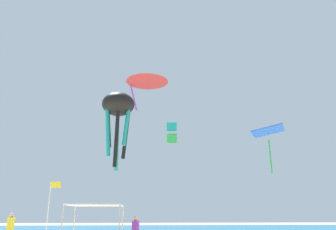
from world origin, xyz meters
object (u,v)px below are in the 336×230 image
at_px(canopy_tent, 96,207).
at_px(person_near_tent, 135,230).
at_px(person_leftmost, 10,226).
at_px(kite_delta_red, 147,78).
at_px(kite_octopus_black, 118,108).
at_px(kite_diamond_blue, 268,133).
at_px(kite_box_teal, 172,132).
at_px(banner_flag, 50,207).

distance_m(canopy_tent, person_near_tent, 2.74).
bearing_deg(person_leftmost, person_near_tent, 30.38).
relative_size(kite_delta_red, kite_octopus_black, 1.30).
relative_size(kite_diamond_blue, kite_box_teal, 1.21).
relative_size(canopy_tent, person_near_tent, 1.78).
bearing_deg(kite_diamond_blue, person_leftmost, -48.56).
relative_size(person_near_tent, person_leftmost, 0.92).
bearing_deg(canopy_tent, kite_box_teal, 75.65).
bearing_deg(kite_box_teal, person_leftmost, 63.55).
xyz_separation_m(banner_flag, kite_box_teal, (9.18, 24.52, 10.74)).
height_order(person_near_tent, kite_box_teal, kite_box_teal).
bearing_deg(kite_delta_red, kite_diamond_blue, -0.27).
bearing_deg(kite_delta_red, kite_box_teal, 105.12).
relative_size(person_near_tent, banner_flag, 0.48).
bearing_deg(person_leftmost, kite_box_teal, 117.54).
bearing_deg(canopy_tent, kite_octopus_black, 74.14).
bearing_deg(banner_flag, person_near_tent, -17.26).
bearing_deg(banner_flag, kite_diamond_blue, 23.96).
bearing_deg(person_near_tent, kite_diamond_blue, -29.44).
bearing_deg(kite_box_teal, kite_octopus_black, 77.94).
xyz_separation_m(person_leftmost, kite_diamond_blue, (19.28, 4.99, 7.59)).
bearing_deg(person_leftmost, canopy_tent, 28.93).
bearing_deg(banner_flag, person_leftmost, 142.21).
bearing_deg(person_near_tent, kite_box_teal, 13.57).
distance_m(canopy_tent, person_leftmost, 6.47).
xyz_separation_m(kite_diamond_blue, kite_delta_red, (-10.83, 8.48, 8.63)).
bearing_deg(kite_box_teal, kite_delta_red, 69.47).
xyz_separation_m(banner_flag, kite_delta_red, (5.51, 15.74, 15.13)).
relative_size(canopy_tent, banner_flag, 0.85).
xyz_separation_m(person_leftmost, kite_octopus_black, (6.42, -0.28, 7.90)).
xyz_separation_m(person_leftmost, kite_box_teal, (12.11, 22.24, 11.82)).
relative_size(kite_diamond_blue, kite_octopus_black, 0.73).
bearing_deg(kite_octopus_black, person_near_tent, 140.34).
relative_size(canopy_tent, kite_diamond_blue, 0.78).
distance_m(banner_flag, kite_box_teal, 28.29).
distance_m(banner_flag, kite_delta_red, 22.52).
bearing_deg(person_near_tent, banner_flag, 95.34).
bearing_deg(person_near_tent, person_leftmost, 86.87).
height_order(kite_diamond_blue, kite_octopus_black, kite_octopus_black).
bearing_deg(person_leftmost, kite_diamond_blue, 70.62).
relative_size(person_near_tent, kite_delta_red, 0.25).
bearing_deg(kite_octopus_black, kite_box_teal, -77.24).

